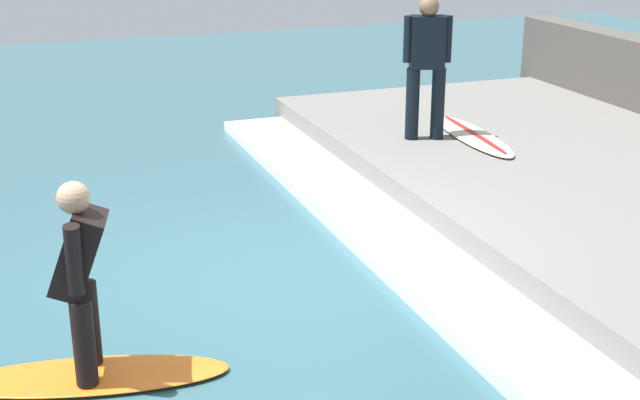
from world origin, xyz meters
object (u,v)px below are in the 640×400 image
(surfer_waiting_near, at_px, (427,60))
(surfboard_waiting_near, at_px, (473,135))
(surfboard_riding, at_px, (91,376))
(surfer_riding, at_px, (80,270))

(surfer_waiting_near, bearing_deg, surfboard_waiting_near, -16.80)
(surfboard_riding, height_order, surfer_riding, surfer_riding)
(surfboard_riding, height_order, surfboard_waiting_near, surfboard_waiting_near)
(surfboard_waiting_near, bearing_deg, surfer_waiting_near, 163.20)
(surfboard_waiting_near, bearing_deg, surfer_riding, -144.68)
(surfer_riding, height_order, surfboard_waiting_near, surfer_riding)
(surfboard_riding, distance_m, surfer_riding, 0.82)
(surfer_waiting_near, bearing_deg, surfboard_riding, -139.93)
(surfboard_riding, distance_m, surfboard_waiting_near, 6.29)
(surfboard_riding, bearing_deg, surfer_riding, -135.00)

